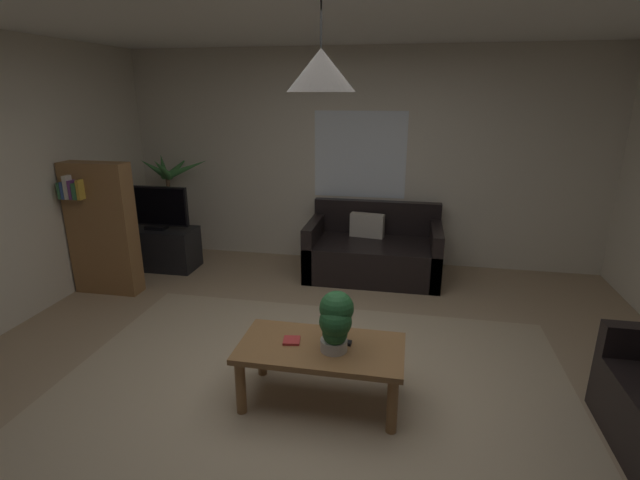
{
  "coord_description": "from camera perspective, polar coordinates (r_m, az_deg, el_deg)",
  "views": [
    {
      "loc": [
        0.62,
        -2.87,
        2.08
      ],
      "look_at": [
        0.0,
        0.3,
        1.05
      ],
      "focal_mm": 26.26,
      "sensor_mm": 36.0,
      "label": 1
    }
  ],
  "objects": [
    {
      "name": "remote_on_table_0",
      "position": [
        3.27,
        2.44,
        -12.28
      ],
      "size": [
        0.16,
        0.06,
        0.02
      ],
      "primitive_type": "cube",
      "rotation": [
        0.0,
        0.0,
        1.48
      ],
      "color": "black",
      "rests_on": "coffee_table"
    },
    {
      "name": "bookshelf_corner",
      "position": [
        5.41,
        -25.07,
        1.33
      ],
      "size": [
        0.7,
        0.31,
        1.4
      ],
      "color": "olive",
      "rests_on": "ground"
    },
    {
      "name": "tv",
      "position": [
        5.9,
        -19.52,
        3.77
      ],
      "size": [
        0.83,
        0.16,
        0.52
      ],
      "color": "black",
      "rests_on": "tv_stand"
    },
    {
      "name": "potted_palm_corner",
      "position": [
        6.31,
        -17.54,
        3.2
      ],
      "size": [
        0.83,
        0.93,
        1.38
      ],
      "color": "#B77051",
      "rests_on": "ground"
    },
    {
      "name": "rug",
      "position": [
        3.44,
        -1.69,
        -19.47
      ],
      "size": [
        3.76,
        3.11,
        0.01
      ],
      "primitive_type": "cube",
      "color": "tan",
      "rests_on": "ground"
    },
    {
      "name": "tv_stand",
      "position": [
        6.05,
        -18.92,
        -0.93
      ],
      "size": [
        0.9,
        0.44,
        0.5
      ],
      "primitive_type": "cube",
      "color": "black",
      "rests_on": "ground"
    },
    {
      "name": "book_on_table_0",
      "position": [
        3.29,
        -3.47,
        -12.14
      ],
      "size": [
        0.13,
        0.13,
        0.02
      ],
      "primitive_type": "cube",
      "rotation": [
        0.0,
        0.0,
        0.15
      ],
      "color": "#B22D2D",
      "rests_on": "coffee_table"
    },
    {
      "name": "pendant_lamp",
      "position": [
        2.8,
        0.14,
        20.0
      ],
      "size": [
        0.4,
        0.4,
        0.51
      ],
      "color": "black"
    },
    {
      "name": "floor",
      "position": [
        3.6,
        -0.96,
        -17.77
      ],
      "size": [
        5.79,
        5.65,
        0.02
      ],
      "primitive_type": "cube",
      "color": "#9E8466",
      "rests_on": "ground"
    },
    {
      "name": "coffee_table",
      "position": [
        3.28,
        0.11,
        -13.8
      ],
      "size": [
        1.12,
        0.58,
        0.43
      ],
      "color": "olive",
      "rests_on": "ground"
    },
    {
      "name": "window_pane",
      "position": [
        5.77,
        4.92,
        10.29
      ],
      "size": [
        1.11,
        0.01,
        1.03
      ],
      "primitive_type": "cube",
      "color": "white"
    },
    {
      "name": "couch_under_window",
      "position": [
        5.51,
        6.51,
        -1.58
      ],
      "size": [
        1.52,
        0.88,
        0.82
      ],
      "color": "black",
      "rests_on": "ground"
    },
    {
      "name": "wall_back",
      "position": [
        5.81,
        4.91,
        9.82
      ],
      "size": [
        5.91,
        0.06,
        2.59
      ],
      "primitive_type": "cube",
      "color": "beige",
      "rests_on": "ground"
    },
    {
      "name": "potted_plant_on_table",
      "position": [
        3.09,
        1.93,
        -9.72
      ],
      "size": [
        0.23,
        0.26,
        0.41
      ],
      "color": "beige",
      "rests_on": "coffee_table"
    }
  ]
}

